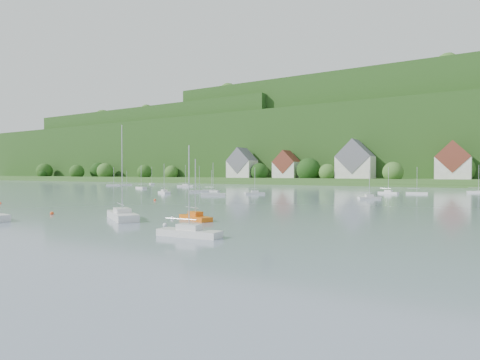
% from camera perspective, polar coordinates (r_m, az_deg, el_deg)
% --- Properties ---
extents(far_shore_strip, '(600.00, 60.00, 3.00)m').
position_cam_1_polar(far_shore_strip, '(206.27, 15.43, -0.15)').
color(far_shore_strip, '#335620').
rests_on(far_shore_strip, ground).
extents(forested_ridge, '(620.00, 181.22, 69.89)m').
position_cam_1_polar(forested_ridge, '(273.31, 19.47, 4.59)').
color(forested_ridge, '#163E13').
rests_on(forested_ridge, ground).
extents(village_building_0, '(14.00, 10.40, 16.00)m').
position_cam_1_polar(village_building_0, '(216.27, 0.30, 2.06)').
color(village_building_0, beige).
rests_on(village_building_0, far_shore_strip).
extents(village_building_1, '(12.00, 9.36, 14.00)m').
position_cam_1_polar(village_building_1, '(206.34, 6.55, 1.90)').
color(village_building_1, beige).
rests_on(village_building_1, far_shore_strip).
extents(village_building_2, '(16.00, 11.44, 18.00)m').
position_cam_1_polar(village_building_2, '(193.38, 15.90, 2.38)').
color(village_building_2, beige).
rests_on(village_building_2, far_shore_strip).
extents(village_building_3, '(13.00, 10.40, 15.50)m').
position_cam_1_polar(village_building_3, '(184.78, 27.78, 2.10)').
color(village_building_3, beige).
rests_on(village_building_3, far_shore_strip).
extents(near_sailboat_3, '(5.96, 2.12, 7.89)m').
position_cam_1_polar(near_sailboat_3, '(35.56, -7.17, -7.20)').
color(near_sailboat_3, silver).
rests_on(near_sailboat_3, ground).
extents(near_sailboat_4, '(8.23, 6.39, 11.17)m').
position_cam_1_polar(near_sailboat_4, '(50.25, -16.22, -4.71)').
color(near_sailboat_4, silver).
rests_on(near_sailboat_4, ground).
extents(near_sailboat_5, '(5.43, 3.37, 7.11)m').
position_cam_1_polar(near_sailboat_5, '(47.58, -6.28, -5.15)').
color(near_sailboat_5, '#D55F0F').
rests_on(near_sailboat_5, ground).
extents(mooring_buoy_1, '(0.47, 0.47, 0.47)m').
position_cam_1_polar(mooring_buoy_1, '(42.64, -10.50, -6.43)').
color(mooring_buoy_1, silver).
rests_on(mooring_buoy_1, ground).
extents(mooring_buoy_2, '(0.49, 0.49, 0.49)m').
position_cam_1_polar(mooring_buoy_2, '(59.35, -24.92, -4.41)').
color(mooring_buoy_2, '#FB531D').
rests_on(mooring_buoy_2, ground).
extents(mooring_buoy_3, '(0.48, 0.48, 0.48)m').
position_cam_1_polar(mooring_buoy_3, '(82.11, -11.87, -2.86)').
color(mooring_buoy_3, '#FB531D').
rests_on(mooring_buoy_3, ground).
extents(mooring_buoy_4, '(0.41, 0.41, 0.41)m').
position_cam_1_polar(mooring_buoy_4, '(49.26, -9.52, -5.42)').
color(mooring_buoy_4, silver).
rests_on(mooring_buoy_4, ground).
extents(mooring_buoy_5, '(0.40, 0.40, 0.40)m').
position_cam_1_polar(mooring_buoy_5, '(83.77, -30.63, -2.90)').
color(mooring_buoy_5, '#FB531D').
rests_on(mooring_buoy_5, ground).
extents(far_sailboat_cluster, '(186.36, 68.29, 8.71)m').
position_cam_1_polar(far_sailboat_cluster, '(124.24, 8.28, -1.38)').
color(far_sailboat_cluster, silver).
rests_on(far_sailboat_cluster, ground).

